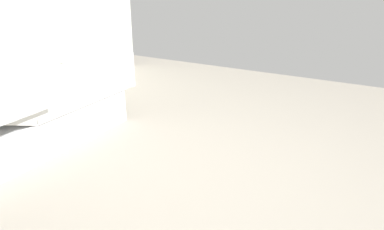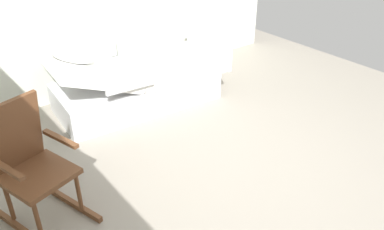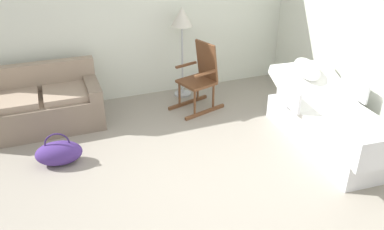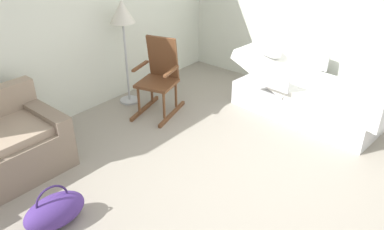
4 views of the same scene
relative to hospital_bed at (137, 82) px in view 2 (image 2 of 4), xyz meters
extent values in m
plane|color=gray|center=(-1.92, -0.10, -0.30)|extent=(6.49, 6.49, 0.00)
cube|color=silver|center=(0.00, 0.00, -0.12)|extent=(1.03, 2.00, 0.35)
cube|color=white|center=(-0.04, -0.47, 0.12)|extent=(1.00, 1.23, 0.14)
cube|color=white|center=(0.04, 0.55, 0.29)|extent=(0.99, 1.00, 0.47)
ellipsoid|color=white|center=(0.06, 0.72, 0.50)|extent=(0.38, 0.52, 0.30)
cube|color=silver|center=(-0.48, 0.35, 0.33)|extent=(0.08, 0.56, 0.28)
cube|color=silver|center=(0.53, 0.27, 0.33)|extent=(0.08, 0.56, 0.28)
cube|color=silver|center=(-0.09, -1.06, 0.23)|extent=(0.95, 0.13, 0.36)
cylinder|color=black|center=(-0.29, 0.83, -0.25)|extent=(0.10, 0.10, 0.10)
cylinder|color=black|center=(0.43, 0.77, -0.25)|extent=(0.10, 0.10, 0.10)
cylinder|color=black|center=(-0.42, -0.76, -0.25)|extent=(0.10, 0.10, 0.10)
cylinder|color=black|center=(0.29, -0.82, -0.25)|extent=(0.10, 0.10, 0.10)
cube|color=brown|center=(-1.20, 1.41, -0.27)|extent=(0.74, 0.26, 0.05)
cylinder|color=brown|center=(-1.38, 1.38, -0.05)|extent=(0.04, 0.04, 0.40)
cylinder|color=brown|center=(-1.49, 1.75, -0.05)|extent=(0.04, 0.04, 0.40)
cylinder|color=brown|center=(-1.03, 1.49, -0.05)|extent=(0.04, 0.04, 0.40)
cylinder|color=brown|center=(-1.14, 1.85, -0.05)|extent=(0.04, 0.04, 0.40)
cube|color=brown|center=(-1.26, 1.62, 0.15)|extent=(0.58, 0.59, 0.04)
cube|color=brown|center=(-1.07, 1.67, 0.45)|extent=(0.24, 0.45, 0.60)
cube|color=brown|center=(-1.22, 1.39, 0.37)|extent=(0.38, 0.15, 0.03)
cube|color=brown|center=(-1.35, 1.83, 0.37)|extent=(0.38, 0.15, 0.03)
camera|label=1|loc=(-2.87, 2.16, 1.34)|focal=36.52mm
camera|label=2|loc=(-3.86, 2.16, 2.07)|focal=36.92mm
camera|label=3|loc=(-3.33, -3.47, 2.46)|focal=36.26mm
camera|label=4|loc=(-4.59, -1.78, 2.26)|focal=35.76mm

